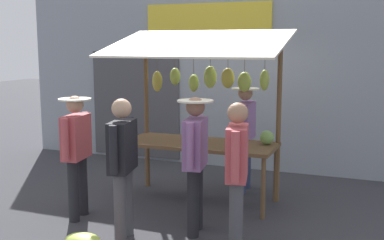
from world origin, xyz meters
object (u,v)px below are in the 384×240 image
(shopper_with_ponytail, at_px, (123,159))
(shopper_in_grey_tee, at_px, (76,147))
(vendor_with_sunhat, at_px, (245,129))
(shopper_in_striped_shirt, at_px, (237,166))
(market_stall, at_px, (203,95))
(shopper_with_shopping_bag, at_px, (195,154))

(shopper_with_ponytail, distance_m, shopper_in_grey_tee, 1.00)
(vendor_with_sunhat, distance_m, shopper_in_striped_shirt, 2.28)
(market_stall, distance_m, shopper_with_ponytail, 1.84)
(vendor_with_sunhat, height_order, shopper_with_shopping_bag, shopper_with_shopping_bag)
(shopper_in_grey_tee, bearing_deg, shopper_in_striped_shirt, -105.31)
(market_stall, xyz_separation_m, shopper_with_shopping_bag, (-0.35, 1.22, -0.57))
(market_stall, xyz_separation_m, shopper_in_grey_tee, (1.28, 1.31, -0.60))
(shopper_in_grey_tee, height_order, shopper_with_shopping_bag, shopper_with_shopping_bag)
(shopper_in_grey_tee, relative_size, shopper_in_striped_shirt, 0.98)
(market_stall, height_order, vendor_with_sunhat, market_stall)
(shopper_in_striped_shirt, bearing_deg, shopper_with_ponytail, 84.86)
(shopper_with_ponytail, relative_size, shopper_in_striped_shirt, 1.00)
(shopper_in_striped_shirt, height_order, shopper_with_shopping_bag, shopper_with_shopping_bag)
(shopper_with_ponytail, distance_m, shopper_in_striped_shirt, 1.34)
(shopper_in_grey_tee, bearing_deg, vendor_with_sunhat, -50.19)
(market_stall, relative_size, shopper_with_ponytail, 1.49)
(shopper_with_ponytail, bearing_deg, shopper_with_shopping_bag, -67.51)
(vendor_with_sunhat, xyz_separation_m, shopper_in_striped_shirt, (-0.52, 2.22, -0.01))
(shopper_with_ponytail, xyz_separation_m, shopper_in_striped_shirt, (-1.32, -0.17, -0.00))
(vendor_with_sunhat, bearing_deg, market_stall, -32.41)
(shopper_with_shopping_bag, bearing_deg, shopper_in_striped_shirt, -127.10)
(shopper_in_grey_tee, relative_size, shopper_with_shopping_bag, 0.98)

